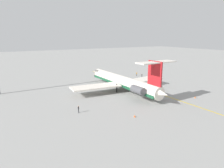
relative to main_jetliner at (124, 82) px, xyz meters
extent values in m
plane|color=gray|center=(1.18, -11.20, -3.12)|extent=(395.31, 395.31, 0.00)
cylinder|color=silver|center=(1.10, 0.01, -0.05)|extent=(34.57, 4.10, 3.68)
cone|color=silver|center=(18.36, 0.22, -0.05)|extent=(3.88, 3.58, 3.54)
cone|color=silver|center=(-16.16, -0.20, 0.28)|extent=(5.41, 3.20, 3.13)
cube|color=#195133|center=(1.10, 0.01, -0.88)|extent=(33.80, 4.17, 0.81)
cube|color=silver|center=(1.75, 9.54, -0.69)|extent=(7.15, 15.81, 0.37)
cube|color=silver|center=(1.99, -9.49, -0.69)|extent=(7.51, 15.91, 0.37)
cylinder|color=#515156|center=(-10.83, 2.83, 0.23)|extent=(4.63, 2.19, 2.14)
cube|color=silver|center=(-10.82, 2.19, 0.23)|extent=(2.78, 1.21, 0.44)
cylinder|color=#515156|center=(-10.75, -3.09, 0.23)|extent=(4.63, 2.19, 2.14)
cube|color=silver|center=(-10.76, -2.45, 0.23)|extent=(2.78, 1.21, 0.44)
cube|color=#B2191E|center=(-13.86, -0.17, 5.05)|extent=(4.99, 0.43, 6.52)
cube|color=silver|center=(-14.28, 2.78, 8.05)|extent=(3.52, 5.41, 0.26)
cube|color=silver|center=(-14.21, -3.13, 8.05)|extent=(3.52, 5.41, 0.26)
cylinder|color=black|center=(11.65, 0.14, -1.72)|extent=(0.41, 0.41, 2.79)
cylinder|color=black|center=(-0.08, 2.95, -1.72)|extent=(0.41, 0.41, 2.79)
cylinder|color=black|center=(-0.01, -2.95, -1.72)|extent=(0.41, 0.41, 2.79)
cylinder|color=black|center=(14.21, -18.85, -2.71)|extent=(0.10, 0.10, 0.82)
cylinder|color=black|center=(14.08, -18.92, -2.71)|extent=(0.10, 0.10, 0.82)
cylinder|color=#262628|center=(14.15, -18.89, -1.98)|extent=(0.27, 0.27, 0.65)
sphere|color=#DBB28E|center=(14.15, -18.89, -1.53)|extent=(0.26, 0.26, 0.26)
cylinder|color=#262628|center=(14.31, -18.80, -1.95)|extent=(0.08, 0.08, 0.55)
cylinder|color=#262628|center=(13.99, -18.97, -1.95)|extent=(0.08, 0.08, 0.55)
cylinder|color=black|center=(-10.09, 19.93, -2.69)|extent=(0.11, 0.11, 0.85)
cylinder|color=black|center=(-10.20, 20.04, -2.69)|extent=(0.11, 0.11, 0.85)
cylinder|color=#262628|center=(-10.14, 19.98, -1.93)|extent=(0.29, 0.29, 0.68)
sphere|color=#DBB28E|center=(-10.14, 19.98, -1.45)|extent=(0.27, 0.27, 0.27)
cylinder|color=#262628|center=(-10.01, 19.85, -1.89)|extent=(0.08, 0.08, 0.57)
cylinder|color=#262628|center=(-10.28, 20.12, -1.89)|extent=(0.08, 0.08, 0.57)
cylinder|color=black|center=(18.45, -19.34, -2.70)|extent=(0.10, 0.10, 0.83)
cylinder|color=black|center=(18.46, -19.49, -2.70)|extent=(0.10, 0.10, 0.83)
cylinder|color=orange|center=(18.46, -19.41, -1.96)|extent=(0.28, 0.28, 0.65)
sphere|color=#DBB28E|center=(18.46, -19.41, -1.51)|extent=(0.26, 0.26, 0.26)
cylinder|color=orange|center=(18.45, -19.23, -1.93)|extent=(0.08, 0.08, 0.56)
cylinder|color=orange|center=(18.47, -19.59, -1.93)|extent=(0.08, 0.08, 0.56)
cone|color=#EA590F|center=(-19.14, 10.15, -2.84)|extent=(0.40, 0.40, 0.55)
cone|color=#EA590F|center=(-16.87, -13.64, -2.84)|extent=(0.40, 0.40, 0.55)
cube|color=gold|center=(1.10, -7.66, -3.11)|extent=(76.23, 1.14, 0.01)
camera|label=1|loc=(-52.70, 36.16, 14.83)|focal=32.24mm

